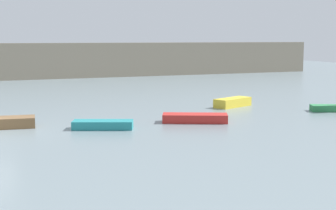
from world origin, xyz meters
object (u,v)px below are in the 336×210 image
rowboat_teal (103,125)px  rowboat_yellow (233,102)px  rowboat_red (195,118)px  rowboat_brown (4,123)px

rowboat_teal → rowboat_yellow: rowboat_yellow is taller
rowboat_red → rowboat_yellow: rowboat_yellow is taller
rowboat_brown → rowboat_yellow: (13.90, 2.22, 0.02)m
rowboat_brown → rowboat_yellow: size_ratio=1.09×
rowboat_teal → rowboat_yellow: size_ratio=1.06×
rowboat_brown → rowboat_teal: size_ratio=1.02×
rowboat_brown → rowboat_yellow: 14.07m
rowboat_red → rowboat_yellow: bearing=67.7°
rowboat_brown → rowboat_teal: 4.81m
rowboat_teal → rowboat_yellow: 10.51m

